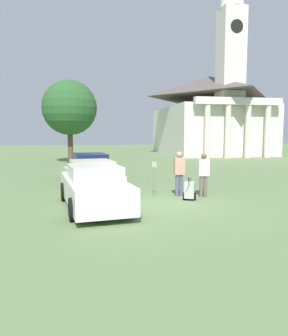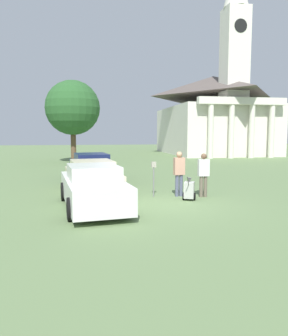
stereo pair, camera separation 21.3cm
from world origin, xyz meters
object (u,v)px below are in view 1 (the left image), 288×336
Objects in this scene: parked_car_white at (94,188)px; person_supervisor at (204,172)px; person_worker at (179,171)px; equipment_cart at (190,190)px; church at (210,112)px; parked_car_navy at (90,168)px; parking_meter at (154,172)px; parked_car_cream at (91,177)px.

person_supervisor is (4.30, 1.17, 0.29)m from parked_car_white.
person_worker is 1.78× the size of equipment_cart.
parked_car_white is 31.27m from church.
parking_meter is (2.38, -5.01, 0.29)m from parked_car_navy.
equipment_cart is 0.05× the size of church.
parked_car_cream is at bearing 147.20° from parking_meter.
parked_car_white is 2.79× the size of person_worker.
person_worker is (3.40, -5.08, 0.34)m from parked_car_navy.
person_worker is at bearing -16.49° from person_supervisor.
person_worker reaches higher than person_supervisor.
parked_car_navy is 5.31× the size of equipment_cart.
person_supervisor is at bearing -31.63° from parked_car_cream.
person_worker is at bearing -33.01° from parked_car_cream.
person_supervisor is (4.30, -1.91, 0.33)m from parked_car_cream.
parked_car_cream is 2.85m from parking_meter.
parked_car_navy is 6.88m from equipment_cart.
parked_car_cream is 3.49× the size of parking_meter.
parked_car_navy is 6.89m from person_supervisor.
parked_car_cream is 4.71m from person_supervisor.
parked_car_cream reaches higher than equipment_cart.
church reaches higher than parked_car_white.
parking_meter is 1.02m from person_worker.
person_worker is 1.04× the size of person_supervisor.
parked_car_navy is at bearing 115.44° from parking_meter.
equipment_cart is (3.57, -2.40, -0.26)m from parked_car_cream.
church is at bearing 89.89° from equipment_cart.
person_worker is (1.01, -0.07, 0.05)m from parking_meter.
parked_car_cream is (0.00, 3.08, -0.04)m from parked_car_white.
church reaches higher than person_worker.
equipment_cart is (1.18, -0.86, -0.58)m from parking_meter.
person_worker is 0.09× the size of church.
parking_meter is at bearing 167.10° from equipment_cart.
parked_car_white is at bearing 18.73° from person_worker.
equipment_cart is at bearing 3.12° from parked_car_white.
parked_car_navy is at bearing -49.45° from person_supervisor.
person_supervisor is at bearing -112.34° from church.
parking_meter is at bearing -8.72° from person_worker.
person_worker reaches higher than parked_car_navy.
parked_car_white is 4.97× the size of equipment_cart.
parking_meter is at bearing -72.26° from parked_car_navy.
person_supervisor is at bearing 156.84° from person_worker.
equipment_cart is (-0.73, -0.49, -0.59)m from person_supervisor.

